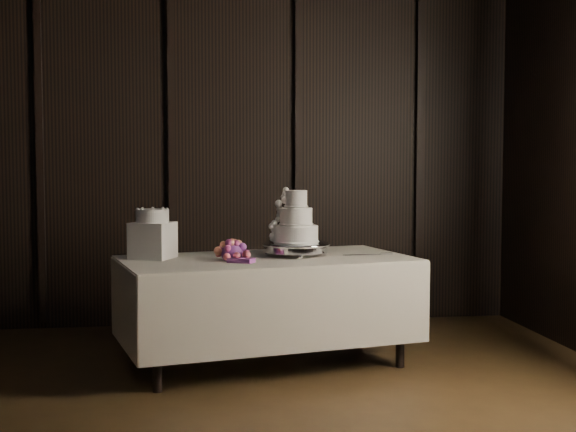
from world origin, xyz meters
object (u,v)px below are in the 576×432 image
at_px(display_table, 267,306).
at_px(cake_stand, 296,249).
at_px(bouquet, 232,252).
at_px(small_cake, 152,216).
at_px(box_pedestal, 153,240).
at_px(wedding_cake, 293,223).

relative_size(display_table, cake_stand, 4.48).
distance_m(bouquet, small_cake, 0.62).
relative_size(display_table, small_cake, 9.56).
xyz_separation_m(cake_stand, box_pedestal, (-1.00, -0.01, 0.08)).
height_order(display_table, bouquet, bouquet).
bearing_deg(box_pedestal, cake_stand, 0.76).
xyz_separation_m(bouquet, box_pedestal, (-0.54, 0.19, 0.07)).
distance_m(cake_stand, box_pedestal, 1.01).
xyz_separation_m(cake_stand, wedding_cake, (-0.03, -0.02, 0.19)).
distance_m(display_table, cake_stand, 0.46).
bearing_deg(display_table, box_pedestal, 161.91).
bearing_deg(bouquet, small_cake, 160.13).
height_order(cake_stand, small_cake, small_cake).
height_order(display_table, cake_stand, cake_stand).
xyz_separation_m(display_table, box_pedestal, (-0.78, 0.08, 0.47)).
relative_size(display_table, box_pedestal, 8.34).
height_order(cake_stand, bouquet, bouquet).
height_order(wedding_cake, bouquet, wedding_cake).
distance_m(cake_stand, bouquet, 0.51).
relative_size(wedding_cake, bouquet, 1.00).
distance_m(box_pedestal, small_cake, 0.17).
bearing_deg(bouquet, cake_stand, 23.82).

